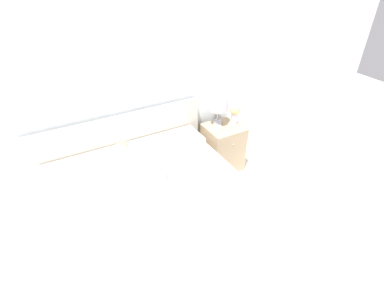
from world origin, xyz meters
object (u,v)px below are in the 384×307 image
object	(u,v)px
nightstand	(223,147)
flower_vase	(235,112)
table_lamp	(218,105)
alarm_clock	(219,128)
bed	(154,216)

from	to	relation	value
nightstand	flower_vase	distance (m)	0.49
nightstand	table_lamp	xyz separation A→B (m)	(-0.05, 0.08, 0.58)
alarm_clock	flower_vase	bearing A→B (deg)	11.51
nightstand	bed	bearing A→B (deg)	-151.97
nightstand	alarm_clock	bearing A→B (deg)	-158.36
bed	table_lamp	world-z (taller)	table_lamp
table_lamp	alarm_clock	distance (m)	0.28
nightstand	table_lamp	size ratio (longest dim) A/B	1.65
alarm_clock	table_lamp	bearing A→B (deg)	66.17
alarm_clock	nightstand	bearing A→B (deg)	21.64
alarm_clock	bed	bearing A→B (deg)	-151.40
flower_vase	alarm_clock	distance (m)	0.30
nightstand	alarm_clock	distance (m)	0.35
bed	flower_vase	xyz separation A→B (m)	(1.38, 0.67, 0.48)
bed	alarm_clock	world-z (taller)	bed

